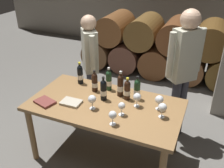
% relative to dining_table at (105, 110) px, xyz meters
% --- Properties ---
extents(ground_plane, '(14.00, 14.00, 0.00)m').
position_rel_dining_table_xyz_m(ground_plane, '(0.00, 0.00, -0.67)').
color(ground_plane, '#66635E').
extents(barrel_stack, '(3.12, 0.90, 1.15)m').
position_rel_dining_table_xyz_m(barrel_stack, '(0.00, 2.60, -0.13)').
color(barrel_stack, brown).
rests_on(barrel_stack, ground_plane).
extents(dining_table, '(1.70, 0.90, 0.76)m').
position_rel_dining_table_xyz_m(dining_table, '(0.00, 0.00, 0.00)').
color(dining_table, olive).
rests_on(dining_table, ground_plane).
extents(wine_bottle_0, '(0.07, 0.07, 0.29)m').
position_rel_dining_table_xyz_m(wine_bottle_0, '(-0.49, 0.32, 0.22)').
color(wine_bottle_0, black).
rests_on(wine_bottle_0, dining_table).
extents(wine_bottle_1, '(0.07, 0.07, 0.29)m').
position_rel_dining_table_xyz_m(wine_bottle_1, '(0.29, 0.24, 0.22)').
color(wine_bottle_1, '#19381E').
rests_on(wine_bottle_1, dining_table).
extents(wine_bottle_2, '(0.07, 0.07, 0.27)m').
position_rel_dining_table_xyz_m(wine_bottle_2, '(0.19, 0.19, 0.21)').
color(wine_bottle_2, black).
rests_on(wine_bottle_2, dining_table).
extents(wine_bottle_3, '(0.07, 0.07, 0.29)m').
position_rel_dining_table_xyz_m(wine_bottle_3, '(-0.05, 0.08, 0.22)').
color(wine_bottle_3, black).
rests_on(wine_bottle_3, dining_table).
extents(wine_bottle_4, '(0.07, 0.07, 0.32)m').
position_rel_dining_table_xyz_m(wine_bottle_4, '(0.09, 0.23, 0.23)').
color(wine_bottle_4, black).
rests_on(wine_bottle_4, dining_table).
extents(wine_bottle_5, '(0.07, 0.07, 0.27)m').
position_rel_dining_table_xyz_m(wine_bottle_5, '(-0.23, 0.21, 0.21)').
color(wine_bottle_5, black).
rests_on(wine_bottle_5, dining_table).
extents(wine_bottle_6, '(0.07, 0.07, 0.30)m').
position_rel_dining_table_xyz_m(wine_bottle_6, '(-0.09, 0.31, 0.22)').
color(wine_bottle_6, '#19381E').
rests_on(wine_bottle_6, dining_table).
extents(wine_glass_0, '(0.08, 0.08, 0.15)m').
position_rel_dining_table_xyz_m(wine_glass_0, '(0.23, -0.31, 0.20)').
color(wine_glass_0, white).
rests_on(wine_glass_0, dining_table).
extents(wine_glass_1, '(0.09, 0.09, 0.16)m').
position_rel_dining_table_xyz_m(wine_glass_1, '(0.34, 0.09, 0.20)').
color(wine_glass_1, white).
rests_on(wine_glass_1, dining_table).
extents(wine_glass_2, '(0.09, 0.09, 0.17)m').
position_rel_dining_table_xyz_m(wine_glass_2, '(0.57, 0.13, 0.21)').
color(wine_glass_2, white).
rests_on(wine_glass_2, dining_table).
extents(wine_glass_3, '(0.09, 0.09, 0.16)m').
position_rel_dining_table_xyz_m(wine_glass_3, '(0.64, 0.00, 0.21)').
color(wine_glass_3, white).
rests_on(wine_glass_3, dining_table).
extents(wine_glass_4, '(0.07, 0.07, 0.15)m').
position_rel_dining_table_xyz_m(wine_glass_4, '(0.25, -0.13, 0.20)').
color(wine_glass_4, white).
rests_on(wine_glass_4, dining_table).
extents(wine_glass_5, '(0.09, 0.09, 0.16)m').
position_rel_dining_table_xyz_m(wine_glass_5, '(-0.09, -0.14, 0.21)').
color(wine_glass_5, white).
rests_on(wine_glass_5, dining_table).
extents(tasting_notebook, '(0.22, 0.16, 0.03)m').
position_rel_dining_table_xyz_m(tasting_notebook, '(-0.35, -0.15, 0.11)').
color(tasting_notebook, '#B2A893').
rests_on(tasting_notebook, dining_table).
extents(leather_ledger, '(0.26, 0.22, 0.03)m').
position_rel_dining_table_xyz_m(leather_ledger, '(-0.62, -0.25, 0.11)').
color(leather_ledger, brown).
rests_on(leather_ledger, dining_table).
extents(sommelier_presenting, '(0.36, 0.38, 1.72)m').
position_rel_dining_table_xyz_m(sommelier_presenting, '(0.71, 0.75, 0.37)').
color(sommelier_presenting, '#383842').
rests_on(sommelier_presenting, ground_plane).
extents(taster_seated_left, '(0.34, 0.41, 1.54)m').
position_rel_dining_table_xyz_m(taster_seated_left, '(-0.55, 0.72, 0.25)').
color(taster_seated_left, '#383842').
rests_on(taster_seated_left, ground_plane).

